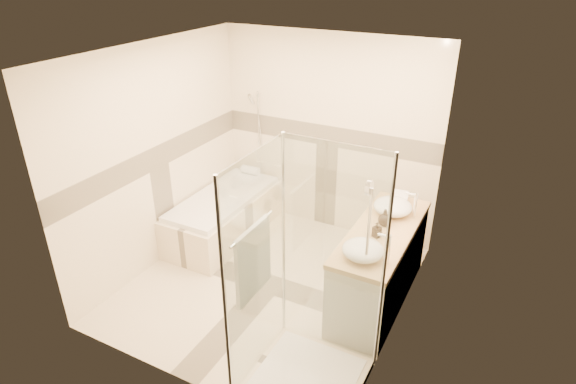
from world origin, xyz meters
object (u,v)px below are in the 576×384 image
at_px(shower_enclosure, 298,328).
at_px(vessel_sink_near, 393,206).
at_px(bathtub, 224,213).
at_px(amenity_bottle_b, 385,217).
at_px(amenity_bottle_a, 377,230).
at_px(vessel_sink_far, 363,250).
at_px(vanity, 379,266).

xyz_separation_m(shower_enclosure, vessel_sink_near, (0.27, 1.64, 0.42)).
xyz_separation_m(bathtub, amenity_bottle_b, (2.13, -0.25, 0.63)).
bearing_deg(amenity_bottle_a, shower_enclosure, -103.68).
xyz_separation_m(vessel_sink_far, amenity_bottle_b, (0.00, 0.64, 0.01)).
bearing_deg(amenity_bottle_b, vessel_sink_far, -90.00).
relative_size(bathtub, vanity, 1.05).
xyz_separation_m(bathtub, amenity_bottle_a, (2.13, -0.50, 0.62)).
relative_size(vanity, amenity_bottle_a, 10.51).
distance_m(vanity, vessel_sink_near, 0.62).
distance_m(vessel_sink_far, amenity_bottle_b, 0.64).
bearing_deg(vanity, bathtub, 170.75).
bearing_deg(vessel_sink_far, amenity_bottle_b, 90.00).
bearing_deg(amenity_bottle_a, bathtub, 166.78).
height_order(vessel_sink_far, amenity_bottle_b, amenity_bottle_b).
relative_size(vanity, vessel_sink_near, 4.07).
height_order(vanity, vessel_sink_far, vessel_sink_far).
xyz_separation_m(vessel_sink_near, amenity_bottle_b, (0.00, -0.27, 0.01)).
xyz_separation_m(vessel_sink_near, vessel_sink_far, (0.00, -0.91, -0.00)).
height_order(bathtub, vanity, vanity).
bearing_deg(amenity_bottle_b, vanity, -78.54).
relative_size(vessel_sink_near, vessel_sink_far, 1.06).
distance_m(amenity_bottle_a, amenity_bottle_b, 0.25).
bearing_deg(shower_enclosure, amenity_bottle_b, 78.73).
distance_m(bathtub, vessel_sink_near, 2.22).
distance_m(vessel_sink_near, vessel_sink_far, 0.91).
distance_m(bathtub, shower_enclosure, 2.47).
distance_m(bathtub, vanity, 2.18).
height_order(bathtub, vessel_sink_near, vessel_sink_near).
distance_m(shower_enclosure, amenity_bottle_a, 1.23).
bearing_deg(shower_enclosure, vessel_sink_near, 80.55).
xyz_separation_m(vessel_sink_far, amenity_bottle_a, (0.00, 0.39, 0.00)).
bearing_deg(amenity_bottle_a, amenity_bottle_b, 90.00).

